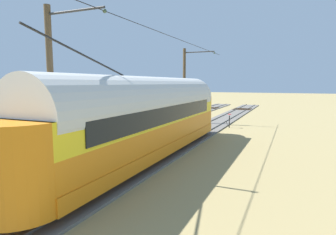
{
  "coord_description": "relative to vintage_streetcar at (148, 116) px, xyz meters",
  "views": [
    {
      "loc": [
        -11.8,
        12.54,
        3.98
      ],
      "look_at": [
        -5.29,
        -2.35,
        2.01
      ],
      "focal_mm": 30.43,
      "sensor_mm": 36.0,
      "label": 1
    }
  ],
  "objects": [
    {
      "name": "ground_plane",
      "position": [
        5.02,
        0.4,
        -2.26
      ],
      "size": [
        220.0,
        220.0,
        0.0
      ],
      "primitive_type": "plane",
      "color": "#9E8956"
    },
    {
      "name": "track_streetcar_siding",
      "position": [
        -0.0,
        0.09,
        -2.21
      ],
      "size": [
        2.8,
        80.0,
        0.18
      ],
      "color": "#666059",
      "rests_on": "ground"
    },
    {
      "name": "track_adjacent_siding",
      "position": [
        5.02,
        0.09,
        -2.21
      ],
      "size": [
        2.8,
        80.0,
        0.18
      ],
      "color": "#666059",
      "rests_on": "ground"
    },
    {
      "name": "track_third_siding",
      "position": [
        10.03,
        0.09,
        -2.21
      ],
      "size": [
        2.8,
        80.0,
        0.18
      ],
      "color": "#666059",
      "rests_on": "ground"
    },
    {
      "name": "vintage_streetcar",
      "position": [
        0.0,
        0.0,
        0.0
      ],
      "size": [
        2.65,
        17.71,
        5.44
      ],
      "color": "orange",
      "rests_on": "ground"
    },
    {
      "name": "catenary_pole_foreground",
      "position": [
        2.85,
        -13.23,
        1.56
      ],
      "size": [
        3.16,
        0.28,
        7.28
      ],
      "color": "#4C3D28",
      "rests_on": "ground"
    },
    {
      "name": "catenary_pole_mid_near",
      "position": [
        2.85,
        3.52,
        1.56
      ],
      "size": [
        3.16,
        0.28,
        7.28
      ],
      "color": "#4C3D28",
      "rests_on": "ground"
    },
    {
      "name": "switch_stand",
      "position": [
        -1.71,
        -12.28,
        -1.56
      ],
      "size": [
        0.5,
        0.3,
        1.24
      ],
      "color": "black",
      "rests_on": "ground"
    }
  ]
}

